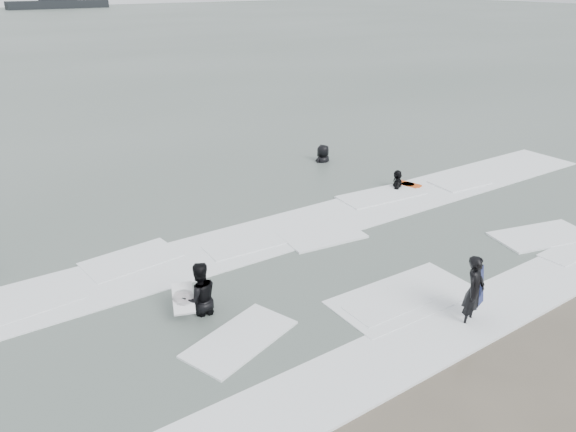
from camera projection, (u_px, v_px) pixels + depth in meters
ground at (407, 329)px, 13.16m from camera, size 320.00×320.00×0.00m
surfer_centre at (469, 323)px, 13.39m from camera, size 0.76×0.62×1.79m
surfer_wading at (201, 314)px, 13.74m from camera, size 1.03×0.85×1.94m
surfer_right_near at (397, 189)px, 21.76m from camera, size 1.17×1.08×1.92m
surfer_right_far at (323, 163)px, 24.82m from camera, size 1.02×0.72×1.96m
surf_foam at (314, 265)px, 15.96m from camera, size 30.03×9.06×0.09m
bodyboards at (364, 243)px, 16.21m from camera, size 11.81×8.11×1.25m
vessel_horizon at (58, 4)px, 138.66m from camera, size 23.87×4.26×3.24m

